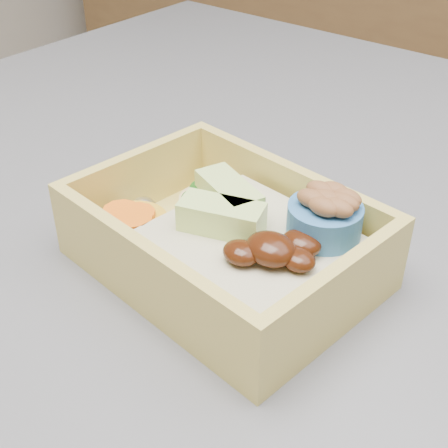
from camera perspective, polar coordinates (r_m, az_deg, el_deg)
The scene contains 1 object.
bento_box at distance 0.40m, azimuth 0.86°, elevation -1.67°, with size 0.20×0.16×0.07m.
Camera 1 is at (0.05, -0.41, 1.18)m, focal length 50.00 mm.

